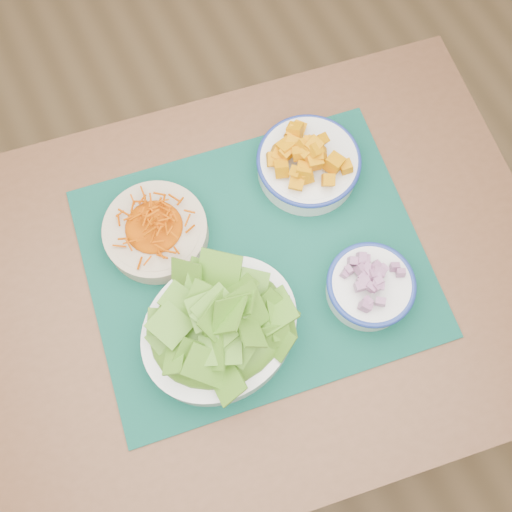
% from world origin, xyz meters
% --- Properties ---
extents(ground, '(4.00, 4.00, 0.00)m').
position_xyz_m(ground, '(0.00, 0.00, 0.00)').
color(ground, '#A78050').
rests_on(ground, ground).
extents(table, '(1.30, 0.97, 0.75)m').
position_xyz_m(table, '(-0.16, 0.08, 0.65)').
color(table, brown).
rests_on(table, ground).
extents(placemat, '(0.67, 0.58, 0.00)m').
position_xyz_m(placemat, '(-0.09, 0.10, 0.75)').
color(placemat, '#06332A').
rests_on(placemat, table).
extents(carrot_bowl, '(0.24, 0.24, 0.07)m').
position_xyz_m(carrot_bowl, '(-0.23, 0.23, 0.79)').
color(carrot_bowl, beige).
rests_on(carrot_bowl, placemat).
extents(squash_bowl, '(0.23, 0.23, 0.09)m').
position_xyz_m(squash_bowl, '(0.08, 0.22, 0.80)').
color(squash_bowl, white).
rests_on(squash_bowl, placemat).
extents(lettuce_bowl, '(0.32, 0.29, 0.13)m').
position_xyz_m(lettuce_bowl, '(-0.20, 0.01, 0.82)').
color(lettuce_bowl, white).
rests_on(lettuce_bowl, placemat).
extents(onion_bowl, '(0.19, 0.19, 0.08)m').
position_xyz_m(onion_bowl, '(0.06, -0.04, 0.79)').
color(onion_bowl, white).
rests_on(onion_bowl, placemat).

